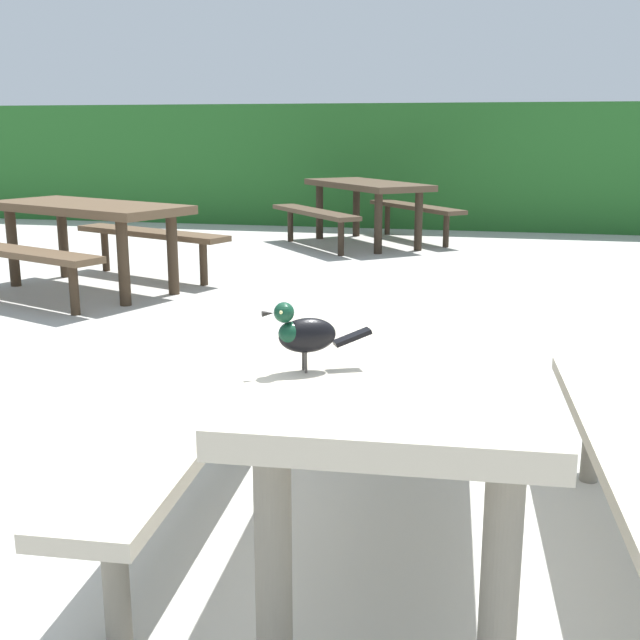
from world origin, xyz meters
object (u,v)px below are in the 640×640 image
bird_grackle (303,333)px  picnic_table_mid_left (89,225)px  picnic_table_mid_right (367,198)px  picnic_table_foreground (404,388)px

bird_grackle → picnic_table_mid_left: size_ratio=0.12×
bird_grackle → picnic_table_mid_right: (-1.03, 7.46, -0.29)m
picnic_table_mid_left → picnic_table_mid_right: 3.74m
bird_grackle → picnic_table_mid_left: bearing=124.4°
bird_grackle → picnic_table_mid_right: bird_grackle is taller
bird_grackle → picnic_table_mid_left: bird_grackle is taller
picnic_table_mid_left → bird_grackle: bearing=-55.6°
picnic_table_mid_left → picnic_table_mid_right: (1.85, 3.25, 0.00)m
picnic_table_foreground → picnic_table_mid_right: 7.09m
picnic_table_foreground → picnic_table_mid_left: size_ratio=0.83×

